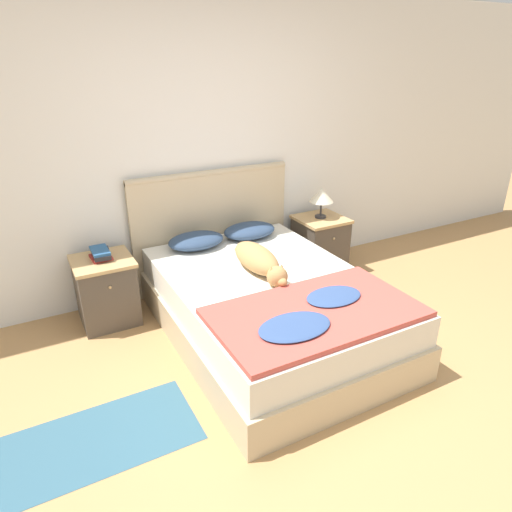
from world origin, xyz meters
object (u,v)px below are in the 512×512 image
bed (269,307)px  pillow_right (250,231)px  nightstand_left (106,290)px  book_stack (101,254)px  nightstand_right (320,243)px  dog (259,260)px  pillow_left (196,241)px  table_lamp (322,196)px

bed → pillow_right: pillow_right is taller
pillow_right → bed: bearing=-107.7°
nightstand_left → book_stack: book_stack is taller
bed → nightstand_right: size_ratio=3.75×
dog → book_stack: dog is taller
pillow_right → dog: dog is taller
pillow_left → book_stack: size_ratio=2.04×
dog → table_lamp: size_ratio=2.64×
book_stack → nightstand_left: bearing=-100.0°
nightstand_left → pillow_left: (0.80, 0.01, 0.28)m
nightstand_right → pillow_right: pillow_right is taller
pillow_right → book_stack: 1.31m
nightstand_right → pillow_right: 0.84m
pillow_left → table_lamp: 1.33m
nightstand_left → book_stack: 0.31m
nightstand_right → table_lamp: bearing=90.0°
dog → nightstand_right: bearing=31.9°
pillow_left → table_lamp: table_lamp is taller
nightstand_right → pillow_right: bearing=179.6°
nightstand_right → dog: dog is taller
nightstand_left → nightstand_right: size_ratio=1.00×
pillow_left → dog: dog is taller
nightstand_right → pillow_right: size_ratio=1.13×
dog → book_stack: size_ratio=3.29×
pillow_left → dog: (0.25, -0.67, 0.03)m
pillow_right → book_stack: bearing=179.1°
bed → book_stack: size_ratio=8.64×
pillow_left → table_lamp: bearing=0.3°
pillow_left → dog: 0.71m
book_stack → table_lamp: table_lamp is taller
pillow_left → book_stack: (-0.79, 0.02, 0.03)m
pillow_left → nightstand_left: bearing=-179.6°
dog → nightstand_left: bearing=147.7°
nightstand_right → pillow_left: bearing=179.7°
dog → table_lamp: table_lamp is taller
book_stack → table_lamp: 2.12m
pillow_left → table_lamp: size_ratio=1.63×
bed → nightstand_right: nightstand_right is taller
nightstand_left → table_lamp: bearing=0.4°
nightstand_left → book_stack: size_ratio=2.30×
bed → dog: (-0.01, 0.15, 0.34)m
table_lamp → nightstand_left: bearing=-179.6°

